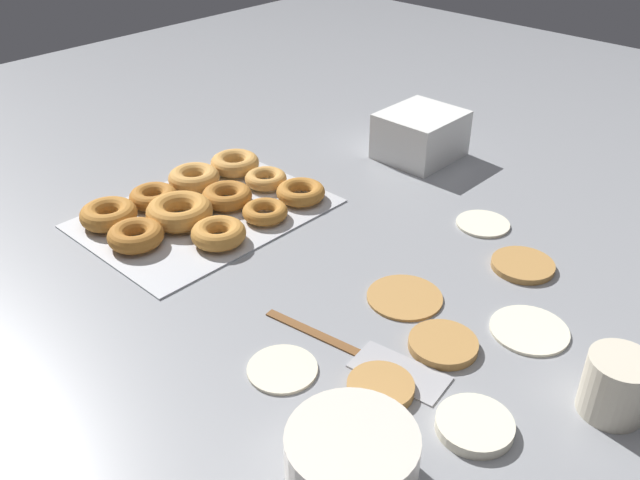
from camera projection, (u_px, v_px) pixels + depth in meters
name	position (u px, v px, depth m)	size (l,w,h in m)	color
ground_plane	(395.00, 286.00, 1.02)	(3.00, 3.00, 0.00)	gray
pancake_0	(530.00, 329.00, 0.93)	(0.11, 0.11, 0.01)	silver
pancake_1	(381.00, 387.00, 0.83)	(0.08, 0.08, 0.01)	#B27F42
pancake_2	(523.00, 265.00, 1.06)	(0.10, 0.10, 0.01)	#B27F42
pancake_3	(475.00, 425.00, 0.78)	(0.09, 0.09, 0.01)	silver
pancake_4	(483.00, 222.00, 1.17)	(0.09, 0.09, 0.01)	silver
pancake_5	(443.00, 344.00, 0.90)	(0.09, 0.09, 0.01)	#B27F42
pancake_6	(405.00, 296.00, 0.99)	(0.11, 0.11, 0.01)	#B27F42
pancake_7	(282.00, 368.00, 0.86)	(0.09, 0.09, 0.01)	beige
donut_tray	(201.00, 203.00, 1.21)	(0.42, 0.31, 0.04)	silver
batter_bowl	(352.00, 460.00, 0.70)	(0.14, 0.14, 0.07)	silver
container_stack	(420.00, 135.00, 1.39)	(0.16, 0.14, 0.10)	white
paper_cup	(616.00, 385.00, 0.79)	(0.08, 0.08, 0.08)	beige
spatula	(379.00, 362.00, 0.87)	(0.08, 0.28, 0.01)	brown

